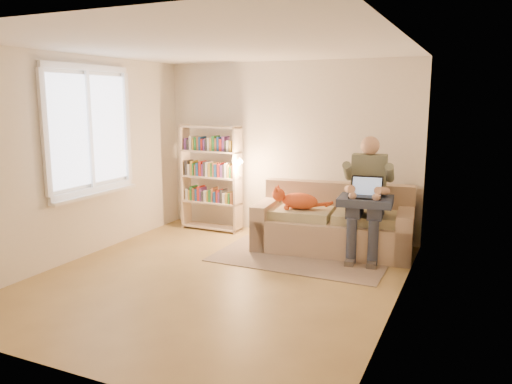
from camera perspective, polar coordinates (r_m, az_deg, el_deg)
The scene contains 14 objects.
floor at distance 5.88m, azimuth -4.47°, elevation -9.79°, with size 4.50×4.50×0.00m, color olive.
ceiling at distance 5.55m, azimuth -4.87°, elevation 16.30°, with size 4.00×4.50×0.02m, color white.
wall_left at distance 6.76m, azimuth -19.67°, elevation 3.64°, with size 0.02×4.50×2.60m, color silver.
wall_right at distance 4.92m, azimuth 16.15°, elevation 1.47°, with size 0.02×4.50×2.60m, color silver.
wall_back at distance 7.60m, azimuth 3.64°, elevation 4.93°, with size 4.00×0.02×2.60m, color silver.
wall_front at distance 3.79m, azimuth -21.41°, elevation -1.46°, with size 4.00×0.02×2.60m, color silver.
window at distance 6.86m, azimuth -18.23°, elevation 4.45°, with size 0.12×1.52×1.69m.
sofa at distance 6.93m, azimuth 8.85°, elevation -3.93°, with size 2.18×1.16×0.89m.
person at distance 6.60m, azimuth 12.60°, elevation 0.14°, with size 0.51×0.75×1.57m.
cat at distance 6.82m, azimuth 4.51°, elevation -0.93°, with size 0.76×0.32×0.28m.
blanket at distance 6.46m, azimuth 12.84°, elevation -1.02°, with size 0.67×0.55×0.10m, color #293247.
laptop at distance 6.45m, azimuth 12.89°, elevation -0.02°, with size 0.43×0.37×0.33m.
bookshelf at distance 7.81m, azimuth -5.16°, elevation 2.20°, with size 1.09×0.32×1.65m.
rug at distance 6.61m, azimuth 5.15°, elevation -7.44°, with size 2.22×1.31×0.01m, color gray.
Camera 1 is at (2.69, -4.82, 2.04)m, focal length 35.00 mm.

